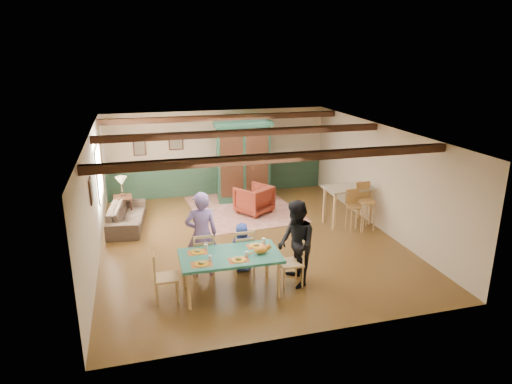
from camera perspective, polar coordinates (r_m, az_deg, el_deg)
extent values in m
plane|color=#543717|center=(11.29, -0.87, -6.09)|extent=(8.00, 8.00, 0.00)
cube|color=beige|center=(14.61, -4.81, 4.88)|extent=(7.00, 0.02, 2.70)
cube|color=beige|center=(10.56, -19.64, -0.99)|extent=(0.02, 8.00, 2.70)
cube|color=beige|center=(12.14, 15.33, 1.72)|extent=(0.02, 8.00, 2.70)
cube|color=white|center=(10.51, -0.94, 7.54)|extent=(7.00, 8.00, 0.02)
cube|color=#203B29|center=(14.81, -4.71, 1.47)|extent=(6.95, 0.03, 0.90)
cube|color=black|center=(8.36, 2.97, 4.32)|extent=(6.95, 0.16, 0.16)
cube|color=black|center=(10.91, -1.46, 7.42)|extent=(6.95, 0.16, 0.16)
cube|color=black|center=(13.42, -4.15, 9.25)|extent=(6.95, 0.16, 0.16)
imported|color=#7E63AA|center=(9.36, -6.83, -5.30)|extent=(0.67, 0.44, 1.82)
imported|color=black|center=(8.99, 5.04, -6.49)|extent=(0.67, 0.85, 1.74)
imported|color=#283FA0|center=(9.64, -1.75, -6.93)|extent=(0.52, 0.34, 1.06)
cube|color=beige|center=(13.47, -1.63, -2.10)|extent=(3.13, 3.61, 0.01)
cube|color=#163929|center=(13.90, -1.63, 3.79)|extent=(1.81, 0.88, 2.46)
imported|color=#561811|center=(13.01, -0.26, -0.94)|extent=(1.21, 1.22, 0.81)
imported|color=#3B2E25|center=(12.52, -15.84, -2.85)|extent=(1.07, 2.18, 0.61)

